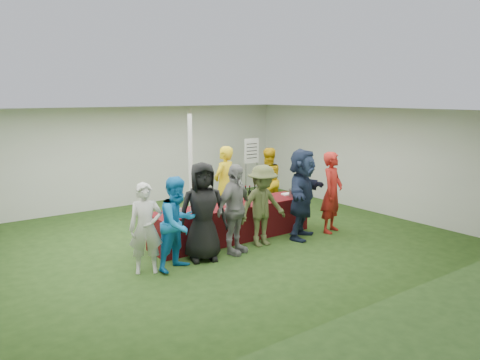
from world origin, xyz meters
TOP-DOWN VIEW (x-y plane):
  - ground at (0.00, 0.00)m, footprint 60.00×60.00m
  - tent at (0.50, 1.20)m, footprint 10.00×10.00m
  - serving_table at (0.67, -0.22)m, footprint 3.60×0.80m
  - wine_bottles at (1.23, -0.09)m, footprint 0.57×0.13m
  - wine_glasses at (-0.27, -0.49)m, footprint 1.09×0.13m
  - water_bottle at (0.65, -0.14)m, footprint 0.07×0.07m
  - bar_towel at (2.26, -0.17)m, footprint 0.25×0.18m
  - dump_bucket at (2.23, -0.44)m, footprint 0.27×0.27m
  - wine_list_sign at (3.20, 2.43)m, footprint 0.50×0.03m
  - staff_pourer at (1.25, 0.93)m, footprint 0.79×0.66m
  - staff_back at (2.69, 1.09)m, footprint 0.92×0.77m
  - customer_0 at (-1.60, -0.90)m, footprint 0.67×0.57m
  - customer_1 at (-1.08, -1.07)m, footprint 0.96×0.84m
  - customer_2 at (-0.48, -0.93)m, footprint 1.03×0.84m
  - customer_3 at (0.19, -0.99)m, footprint 1.10×0.75m
  - customer_4 at (0.91, -0.93)m, footprint 1.10×0.67m
  - customer_5 at (1.91, -1.01)m, footprint 1.81×1.41m
  - customer_6 at (2.76, -1.07)m, footprint 0.77×0.64m

SIDE VIEW (x-z plane):
  - ground at x=0.00m, z-range 0.00..0.00m
  - serving_table at x=0.67m, z-range 0.00..0.75m
  - bar_towel at x=2.26m, z-range 0.75..0.78m
  - customer_0 at x=-1.60m, z-range 0.00..1.57m
  - customer_1 at x=-1.08m, z-range 0.00..1.65m
  - customer_4 at x=0.91m, z-range 0.00..1.65m
  - dump_bucket at x=2.23m, z-range 0.75..0.93m
  - staff_back at x=2.69m, z-range 0.00..1.69m
  - water_bottle at x=0.65m, z-range 0.74..0.97m
  - wine_glasses at x=-0.27m, z-range 0.78..0.94m
  - customer_3 at x=0.19m, z-range 0.00..1.74m
  - wine_bottles at x=1.23m, z-range 0.71..1.03m
  - customer_6 at x=2.76m, z-range 0.00..1.79m
  - customer_2 at x=-0.48m, z-range 0.00..1.83m
  - staff_pourer at x=1.25m, z-range 0.00..1.84m
  - customer_5 at x=1.91m, z-range 0.00..1.92m
  - wine_list_sign at x=3.20m, z-range 0.42..2.22m
  - tent at x=0.50m, z-range -3.65..6.35m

